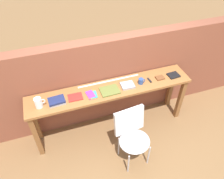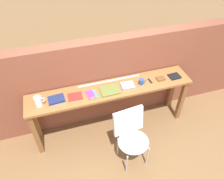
{
  "view_description": "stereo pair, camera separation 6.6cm",
  "coord_description": "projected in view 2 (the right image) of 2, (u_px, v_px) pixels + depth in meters",
  "views": [
    {
      "loc": [
        -0.76,
        -1.99,
        3.04
      ],
      "look_at": [
        0.0,
        0.25,
        0.9
      ],
      "focal_mm": 35.0,
      "sensor_mm": 36.0,
      "label": 1
    },
    {
      "loc": [
        -0.69,
        -2.01,
        3.04
      ],
      "look_at": [
        0.0,
        0.25,
        0.9
      ],
      "focal_mm": 35.0,
      "sensor_mm": 36.0,
      "label": 2
    }
  ],
  "objects": [
    {
      "name": "brick_wall_back",
      "position": [
        105.0,
        81.0,
        3.56
      ],
      "size": [
        6.0,
        0.2,
        1.52
      ],
      "primitive_type": "cube",
      "color": "brown",
      "rests_on": "ground"
    },
    {
      "name": "magazine_cycling",
      "position": [
        75.0,
        96.0,
        3.1
      ],
      "size": [
        0.21,
        0.16,
        0.02
      ],
      "primitive_type": "cube",
      "rotation": [
        0.0,
        0.0,
        -0.03
      ],
      "color": "red",
      "rests_on": "sideboard"
    },
    {
      "name": "ground_plane",
      "position": [
        116.0,
        139.0,
        3.62
      ],
      "size": [
        40.0,
        40.0,
        0.0
      ],
      "primitive_type": "plane",
      "color": "brown"
    },
    {
      "name": "book_repair_rightmost",
      "position": [
        174.0,
        76.0,
        3.43
      ],
      "size": [
        0.18,
        0.15,
        0.02
      ],
      "primitive_type": "cube",
      "rotation": [
        0.0,
        0.0,
        0.06
      ],
      "color": "black",
      "rests_on": "sideboard"
    },
    {
      "name": "pamphlet_pile_colourful",
      "position": [
        92.0,
        94.0,
        3.13
      ],
      "size": [
        0.16,
        0.2,
        0.01
      ],
      "color": "#E5334C",
      "rests_on": "sideboard"
    },
    {
      "name": "pitcher_white",
      "position": [
        38.0,
        101.0,
        2.93
      ],
      "size": [
        0.14,
        0.1,
        0.18
      ],
      "color": "white",
      "rests_on": "sideboard"
    },
    {
      "name": "book_grey_hardcover",
      "position": [
        128.0,
        86.0,
        3.26
      ],
      "size": [
        0.21,
        0.17,
        0.03
      ],
      "primitive_type": "cube",
      "rotation": [
        0.0,
        0.0,
        -0.05
      ],
      "color": "#9E9EA3",
      "rests_on": "sideboard"
    },
    {
      "name": "chair_white_moulded",
      "position": [
        132.0,
        135.0,
        3.05
      ],
      "size": [
        0.48,
        0.49,
        0.89
      ],
      "color": "silver",
      "rests_on": "ground"
    },
    {
      "name": "multitool_folded",
      "position": [
        150.0,
        81.0,
        3.35
      ],
      "size": [
        0.03,
        0.11,
        0.02
      ],
      "primitive_type": "cube",
      "rotation": [
        0.0,
        0.0,
        0.08
      ],
      "color": "black",
      "rests_on": "sideboard"
    },
    {
      "name": "book_open_centre",
      "position": [
        110.0,
        90.0,
        3.19
      ],
      "size": [
        0.28,
        0.22,
        0.02
      ],
      "primitive_type": "cube",
      "rotation": [
        0.0,
        0.0,
        0.02
      ],
      "color": "olive",
      "rests_on": "sideboard"
    },
    {
      "name": "sideboard",
      "position": [
        111.0,
        95.0,
        3.33
      ],
      "size": [
        2.5,
        0.44,
        0.88
      ],
      "color": "#996033",
      "rests_on": "ground"
    },
    {
      "name": "leather_journal_brown",
      "position": [
        161.0,
        79.0,
        3.39
      ],
      "size": [
        0.13,
        0.1,
        0.02
      ],
      "primitive_type": "cube",
      "rotation": [
        0.0,
        0.0,
        0.03
      ],
      "color": "brown",
      "rests_on": "sideboard"
    },
    {
      "name": "book_stack_leftmost",
      "position": [
        57.0,
        100.0,
        3.02
      ],
      "size": [
        0.23,
        0.18,
        0.06
      ],
      "color": "#9E9EA3",
      "rests_on": "sideboard"
    },
    {
      "name": "ruler_metal_back_edge",
      "position": [
        109.0,
        81.0,
        3.36
      ],
      "size": [
        0.98,
        0.03,
        0.0
      ],
      "primitive_type": "cube",
      "color": "silver",
      "rests_on": "sideboard"
    },
    {
      "name": "mug",
      "position": [
        141.0,
        82.0,
        3.28
      ],
      "size": [
        0.11,
        0.08,
        0.09
      ],
      "color": "#2D4C8C",
      "rests_on": "sideboard"
    }
  ]
}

